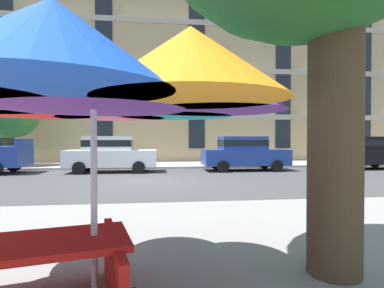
{
  "coord_description": "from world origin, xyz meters",
  "views": [
    {
      "loc": [
        0.25,
        -11.9,
        1.65
      ],
      "look_at": [
        2.07,
        3.2,
        1.4
      ],
      "focal_mm": 28.78,
      "sensor_mm": 36.0,
      "label": 1
    }
  ],
  "objects_px": {
    "sedan_white": "(111,153)",
    "sedan_black": "(362,152)",
    "picnic_table": "(20,276)",
    "sedan_blue": "(244,152)",
    "patio_umbrella": "(93,81)",
    "street_tree_left": "(10,113)"
  },
  "relations": [
    {
      "from": "sedan_black",
      "to": "picnic_table",
      "type": "bearing_deg",
      "value": -134.07
    },
    {
      "from": "sedan_white",
      "to": "sedan_black",
      "type": "distance_m",
      "value": 13.49
    },
    {
      "from": "sedan_black",
      "to": "picnic_table",
      "type": "distance_m",
      "value": 17.9
    },
    {
      "from": "sedan_blue",
      "to": "patio_umbrella",
      "type": "height_order",
      "value": "patio_umbrella"
    },
    {
      "from": "street_tree_left",
      "to": "patio_umbrella",
      "type": "bearing_deg",
      "value": -64.08
    },
    {
      "from": "sedan_white",
      "to": "sedan_blue",
      "type": "bearing_deg",
      "value": 0.0
    },
    {
      "from": "sedan_blue",
      "to": "picnic_table",
      "type": "height_order",
      "value": "sedan_blue"
    },
    {
      "from": "sedan_black",
      "to": "street_tree_left",
      "type": "relative_size",
      "value": 0.95
    },
    {
      "from": "sedan_black",
      "to": "street_tree_left",
      "type": "height_order",
      "value": "street_tree_left"
    },
    {
      "from": "street_tree_left",
      "to": "picnic_table",
      "type": "relative_size",
      "value": 2.19
    },
    {
      "from": "sedan_blue",
      "to": "sedan_black",
      "type": "height_order",
      "value": "same"
    },
    {
      "from": "sedan_blue",
      "to": "patio_umbrella",
      "type": "distance_m",
      "value": 13.77
    },
    {
      "from": "sedan_blue",
      "to": "sedan_black",
      "type": "bearing_deg",
      "value": 0.0
    },
    {
      "from": "sedan_blue",
      "to": "sedan_black",
      "type": "xyz_separation_m",
      "value": [
        6.69,
        0.0,
        0.0
      ]
    },
    {
      "from": "sedan_white",
      "to": "patio_umbrella",
      "type": "bearing_deg",
      "value": -82.69
    },
    {
      "from": "sedan_black",
      "to": "street_tree_left",
      "type": "distance_m",
      "value": 19.87
    },
    {
      "from": "sedan_blue",
      "to": "street_tree_left",
      "type": "relative_size",
      "value": 0.95
    },
    {
      "from": "sedan_blue",
      "to": "picnic_table",
      "type": "relative_size",
      "value": 2.09
    },
    {
      "from": "street_tree_left",
      "to": "picnic_table",
      "type": "distance_m",
      "value": 17.61
    },
    {
      "from": "sedan_white",
      "to": "sedan_black",
      "type": "bearing_deg",
      "value": 0.0
    },
    {
      "from": "patio_umbrella",
      "to": "sedan_blue",
      "type": "bearing_deg",
      "value": 67.83
    },
    {
      "from": "sedan_blue",
      "to": "street_tree_left",
      "type": "distance_m",
      "value": 13.37
    }
  ]
}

